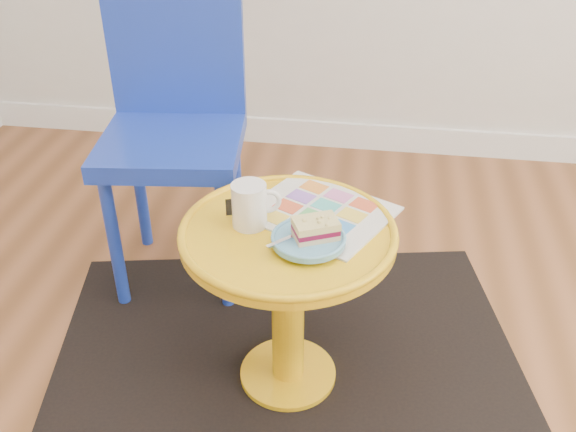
# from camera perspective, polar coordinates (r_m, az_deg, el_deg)

# --- Properties ---
(room_walls) EXTENTS (4.00, 4.00, 4.00)m
(room_walls) POSITION_cam_1_polar(r_m,az_deg,el_deg) (2.26, -14.85, -2.72)
(room_walls) COLOR silver
(room_walls) RESTS_ON ground
(rug) EXTENTS (1.49, 1.33, 0.01)m
(rug) POSITION_cam_1_polar(r_m,az_deg,el_deg) (1.82, 0.00, -13.99)
(rug) COLOR black
(rug) RESTS_ON ground
(side_table) EXTENTS (0.51, 0.51, 0.49)m
(side_table) POSITION_cam_1_polar(r_m,az_deg,el_deg) (1.59, -0.00, -5.39)
(side_table) COLOR #ECAF13
(side_table) RESTS_ON ground
(chair) EXTENTS (0.46, 0.46, 0.93)m
(chair) POSITION_cam_1_polar(r_m,az_deg,el_deg) (1.99, -10.07, 8.80)
(chair) COLOR #1B36B0
(chair) RESTS_ON ground
(newspaper) EXTENTS (0.41, 0.39, 0.01)m
(newspaper) POSITION_cam_1_polar(r_m,az_deg,el_deg) (1.57, 2.82, 0.38)
(newspaper) COLOR silver
(newspaper) RESTS_ON side_table
(mug) EXTENTS (0.12, 0.08, 0.11)m
(mug) POSITION_cam_1_polar(r_m,az_deg,el_deg) (1.50, -3.38, 1.09)
(mug) COLOR white
(mug) RESTS_ON side_table
(plate) EXTENTS (0.17, 0.17, 0.02)m
(plate) POSITION_cam_1_polar(r_m,az_deg,el_deg) (1.44, 1.84, -2.11)
(plate) COLOR #5FA5CA
(plate) RESTS_ON newspaper
(cake_slice) EXTENTS (0.12, 0.10, 0.04)m
(cake_slice) POSITION_cam_1_polar(r_m,az_deg,el_deg) (1.43, 2.48, -1.10)
(cake_slice) COLOR #D3BC8C
(cake_slice) RESTS_ON plate
(fork) EXTENTS (0.11, 0.11, 0.00)m
(fork) POSITION_cam_1_polar(r_m,az_deg,el_deg) (1.44, 0.63, -1.73)
(fork) COLOR silver
(fork) RESTS_ON plate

